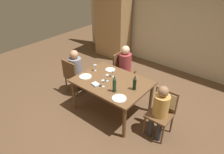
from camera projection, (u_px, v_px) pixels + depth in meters
ground_plane at (112, 109)px, 4.60m from camera, size 10.00×10.00×0.00m
rear_room_partition at (173, 24)px, 5.74m from camera, size 6.40×0.12×2.70m
armoire_cabinet at (112, 24)px, 6.58m from camera, size 1.18×0.62×2.18m
dining_table at (112, 84)px, 4.26m from camera, size 1.53×1.12×0.76m
chair_far_left at (122, 68)px, 5.19m from camera, size 0.44×0.44×0.92m
chair_right_end at (164, 106)px, 3.76m from camera, size 0.44×0.46×0.92m
chair_left_end at (73, 74)px, 4.89m from camera, size 0.44×0.44×0.92m
person_woman_host at (126, 64)px, 5.06m from camera, size 0.36×0.32×1.16m
person_man_bearded at (160, 108)px, 3.64m from camera, size 0.29×0.33×1.10m
person_man_guest at (76, 68)px, 4.90m from camera, size 0.31×0.35×1.14m
wine_bottle_tall_green at (114, 85)px, 3.82m from camera, size 0.07×0.07×0.33m
wine_bottle_dark_red at (135, 84)px, 3.89m from camera, size 0.07×0.07×0.30m
wine_glass_near_left at (107, 77)px, 4.16m from camera, size 0.07×0.07×0.15m
wine_glass_centre at (95, 66)px, 4.55m from camera, size 0.07×0.07×0.15m
wine_glass_near_right at (113, 72)px, 4.31m from camera, size 0.07×0.07×0.15m
wine_glass_far at (103, 82)px, 3.98m from camera, size 0.07×0.07×0.15m
dinner_plate_host at (85, 76)px, 4.36m from camera, size 0.27×0.27×0.01m
dinner_plate_guest_left at (110, 70)px, 4.62m from camera, size 0.22×0.22×0.01m
dinner_plate_guest_right at (119, 98)px, 3.69m from camera, size 0.27×0.27×0.01m
folded_napkin at (96, 84)px, 4.08m from camera, size 0.18×0.15×0.03m
handbag at (87, 82)px, 5.40m from camera, size 0.29×0.16×0.22m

